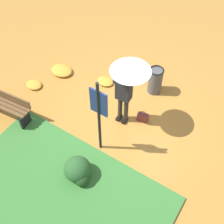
{
  "coord_description": "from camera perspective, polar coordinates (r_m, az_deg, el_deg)",
  "views": [
    {
      "loc": [
        2.37,
        -4.46,
        6.45
      ],
      "look_at": [
        -0.11,
        -0.58,
        0.85
      ],
      "focal_mm": 47.82,
      "sensor_mm": 36.0,
      "label": 1
    }
  ],
  "objects": [
    {
      "name": "ground_plane",
      "position": [
        8.19,
        2.86,
        -1.47
      ],
      "size": [
        18.0,
        18.0,
        0.0
      ],
      "primitive_type": "plane",
      "color": "#B27A33"
    },
    {
      "name": "grass_verge",
      "position": [
        6.99,
        -12.55,
        -18.79
      ],
      "size": [
        4.8,
        4.0,
        0.05
      ],
      "color": "#387533",
      "rests_on": "ground_plane"
    },
    {
      "name": "person_with_umbrella",
      "position": [
        7.02,
        2.99,
        6.29
      ],
      "size": [
        0.96,
        0.96,
        2.04
      ],
      "color": "#2D2823",
      "rests_on": "ground_plane"
    },
    {
      "name": "info_sign_post",
      "position": [
        6.51,
        -2.52,
        0.3
      ],
      "size": [
        0.44,
        0.07,
        2.3
      ],
      "color": "black",
      "rests_on": "ground_plane"
    },
    {
      "name": "handbag",
      "position": [
        8.11,
        5.91,
        -0.98
      ],
      "size": [
        0.32,
        0.19,
        0.37
      ],
      "color": "brown",
      "rests_on": "ground_plane"
    },
    {
      "name": "park_bench",
      "position": [
        8.46,
        -19.4,
        1.24
      ],
      "size": [
        1.4,
        0.5,
        0.75
      ],
      "color": "black",
      "rests_on": "ground_plane"
    },
    {
      "name": "trash_bin",
      "position": [
        8.69,
        8.27,
        5.99
      ],
      "size": [
        0.42,
        0.42,
        0.83
      ],
      "color": "#4C4C51",
      "rests_on": "ground_plane"
    },
    {
      "name": "shrub_cluster",
      "position": [
        7.06,
        -6.46,
        -11.11
      ],
      "size": [
        0.7,
        0.64,
        0.57
      ],
      "color": "#285628",
      "rests_on": "ground_plane"
    },
    {
      "name": "leaf_pile_near_person",
      "position": [
        9.29,
        -14.7,
        5.08
      ],
      "size": [
        0.5,
        0.4,
        0.11
      ],
      "color": "gold",
      "rests_on": "ground_plane"
    },
    {
      "name": "leaf_pile_by_bench",
      "position": [
        9.09,
        -1.3,
        5.89
      ],
      "size": [
        0.51,
        0.41,
        0.11
      ],
      "color": "gold",
      "rests_on": "ground_plane"
    },
    {
      "name": "leaf_pile_far_path",
      "position": [
        9.54,
        -9.6,
        7.85
      ],
      "size": [
        0.7,
        0.56,
        0.15
      ],
      "color": "gold",
      "rests_on": "ground_plane"
    }
  ]
}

